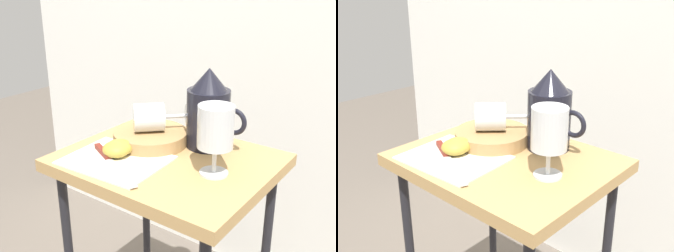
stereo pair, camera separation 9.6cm
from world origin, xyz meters
TOP-DOWN VIEW (x-y plane):
  - curtain_drape at (0.00, 0.60)m, footprint 2.40×0.03m
  - table at (0.00, 0.00)m, footprint 0.49×0.40m
  - linen_napkin at (-0.09, -0.09)m, footprint 0.24×0.20m
  - basket_tray at (-0.09, 0.04)m, footprint 0.19×0.19m
  - pitcher at (0.04, 0.11)m, footprint 0.16×0.11m
  - wine_glass_upright at (0.13, -0.01)m, footprint 0.08×0.08m
  - wine_glass_tipped_near at (-0.09, 0.04)m, footprint 0.15×0.15m
  - apple_half_left at (-0.10, -0.07)m, footprint 0.07×0.07m
  - apple_half_right at (-0.10, -0.08)m, footprint 0.07×0.07m
  - knife at (-0.10, -0.10)m, footprint 0.22×0.12m

SIDE VIEW (x-z plane):
  - table at x=0.00m, z-range 0.27..0.98m
  - linen_napkin at x=-0.09m, z-range 0.72..0.72m
  - knife at x=-0.10m, z-range 0.72..0.73m
  - basket_tray at x=-0.09m, z-range 0.72..0.75m
  - apple_half_left at x=-0.10m, z-range 0.72..0.76m
  - apple_half_right at x=-0.10m, z-range 0.72..0.76m
  - wine_glass_tipped_near at x=-0.09m, z-range 0.75..0.83m
  - pitcher at x=0.04m, z-range 0.70..0.90m
  - wine_glass_upright at x=0.13m, z-range 0.74..0.90m
  - curtain_drape at x=0.00m, z-range 0.00..1.87m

